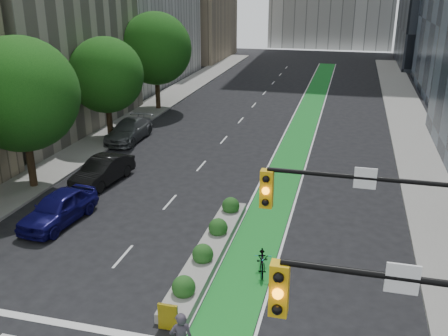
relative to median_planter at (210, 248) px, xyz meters
The scene contains 12 objects.
sidewalk_left 22.18m from the median_planter, 125.89° to the left, with size 3.60×90.00×0.15m, color gray.
sidewalk_right 20.86m from the median_planter, 59.45° to the left, with size 3.60×90.00×0.15m, color gray.
bike_lane_paint 23.04m from the median_planter, 85.52° to the left, with size 2.20×70.00×0.01m, color #167D26.
tree_mid 14.16m from the median_planter, 157.87° to the left, with size 6.40×6.40×8.78m.
tree_midfar 19.84m from the median_planter, 129.19° to the left, with size 5.60×5.60×7.76m.
tree_far 28.29m from the median_planter, 116.05° to the left, with size 6.60×6.60×9.00m.
signal_right 10.89m from the median_planter, 41.32° to the right, with size 5.82×0.51×7.20m.
median_planter is the anchor object (origin of this frame).
bicycle 2.56m from the median_planter, 13.87° to the right, with size 0.68×1.94×1.02m, color gray.
parked_car_left_near 8.30m from the median_planter, behind, with size 1.92×4.77×1.63m, color #0F0D53.
parked_car_left_mid 10.82m from the median_planter, 142.31° to the left, with size 1.67×4.79×1.58m, color black.
parked_car_left_far 18.49m from the median_planter, 125.37° to the left, with size 2.21×5.44×1.58m, color #56595B.
Camera 1 is at (6.63, -11.59, 11.38)m, focal length 40.00 mm.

